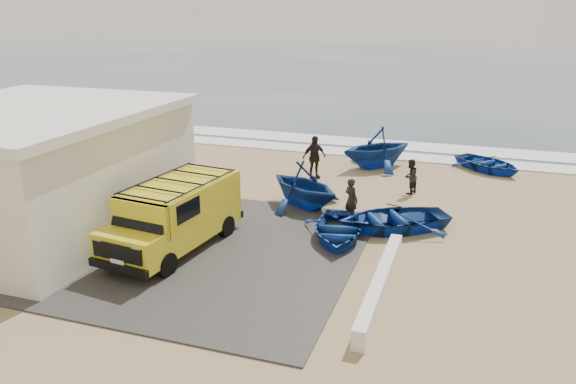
% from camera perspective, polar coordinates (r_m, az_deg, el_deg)
% --- Properties ---
extents(ground, '(160.00, 160.00, 0.00)m').
position_cam_1_polar(ground, '(19.88, -3.53, -4.01)').
color(ground, tan).
extents(slab, '(12.00, 10.00, 0.05)m').
position_cam_1_polar(slab, '(19.05, -11.42, -5.31)').
color(slab, '#3D3A38').
rests_on(slab, ground).
extents(ocean, '(180.00, 88.00, 0.01)m').
position_cam_1_polar(ocean, '(73.71, 13.40, 12.05)').
color(ocean, '#385166').
rests_on(ocean, ground).
extents(surf_line, '(180.00, 1.60, 0.06)m').
position_cam_1_polar(surf_line, '(30.76, 4.90, 4.16)').
color(surf_line, white).
rests_on(surf_line, ground).
extents(surf_wash, '(180.00, 2.20, 0.04)m').
position_cam_1_polar(surf_wash, '(33.13, 5.95, 5.15)').
color(surf_wash, white).
rests_on(surf_wash, ground).
extents(building, '(8.40, 9.40, 4.30)m').
position_cam_1_polar(building, '(21.56, -24.60, 2.19)').
color(building, white).
rests_on(building, ground).
extents(parapet, '(0.35, 6.00, 0.55)m').
position_cam_1_polar(parapet, '(15.90, 9.37, -9.17)').
color(parapet, silver).
rests_on(parapet, ground).
extents(van, '(2.67, 5.48, 2.26)m').
position_cam_1_polar(van, '(18.44, -11.34, -2.12)').
color(van, yellow).
rests_on(van, ground).
extents(boat_near_left, '(3.09, 3.84, 0.71)m').
position_cam_1_polar(boat_near_left, '(19.13, 5.03, -3.82)').
color(boat_near_left, navy).
rests_on(boat_near_left, ground).
extents(boat_near_right, '(4.88, 4.48, 0.83)m').
position_cam_1_polar(boat_near_right, '(20.20, 10.60, -2.67)').
color(boat_near_right, navy).
rests_on(boat_near_right, ground).
extents(boat_mid_left, '(4.55, 4.39, 1.84)m').
position_cam_1_polar(boat_mid_left, '(21.91, 1.62, 0.74)').
color(boat_mid_left, navy).
rests_on(boat_mid_left, ground).
extents(boat_far_left, '(5.01, 5.02, 2.01)m').
position_cam_1_polar(boat_far_left, '(27.78, 9.02, 4.51)').
color(boat_far_left, navy).
rests_on(boat_far_left, ground).
extents(boat_far_right, '(4.23, 4.10, 0.71)m').
position_cam_1_polar(boat_far_right, '(28.62, 19.66, 2.73)').
color(boat_far_right, navy).
rests_on(boat_far_right, ground).
extents(fisherman_front, '(0.70, 0.64, 1.61)m').
position_cam_1_polar(fisherman_front, '(20.71, 6.44, -0.76)').
color(fisherman_front, black).
rests_on(fisherman_front, ground).
extents(fisherman_middle, '(0.81, 0.89, 1.49)m').
position_cam_1_polar(fisherman_middle, '(24.12, 12.31, 1.55)').
color(fisherman_middle, black).
rests_on(fisherman_middle, ground).
extents(fisherman_back, '(1.18, 1.15, 1.99)m').
position_cam_1_polar(fisherman_back, '(25.66, 2.67, 3.55)').
color(fisherman_back, black).
rests_on(fisherman_back, ground).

